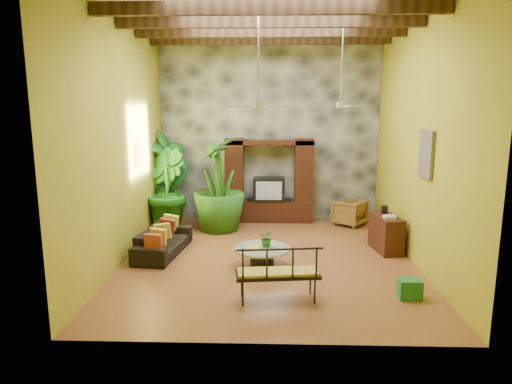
{
  "coord_description": "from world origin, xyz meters",
  "views": [
    {
      "loc": [
        0.04,
        -9.24,
        3.24
      ],
      "look_at": [
        -0.26,
        0.2,
        1.4
      ],
      "focal_mm": 32.0,
      "sensor_mm": 36.0,
      "label": 1
    }
  ],
  "objects_px": {
    "side_console": "(386,233)",
    "green_bin": "(410,289)",
    "ceiling_fan_front": "(258,95)",
    "tall_plant_a": "(170,178)",
    "iron_bench": "(278,271)",
    "tall_plant_c": "(218,184)",
    "ceiling_fan_back": "(341,96)",
    "sofa": "(163,241)",
    "wicker_armchair": "(349,212)",
    "tall_plant_b": "(165,190)",
    "entertainment_center": "(269,187)",
    "coffee_table": "(262,255)"
  },
  "relations": [
    {
      "from": "ceiling_fan_back",
      "to": "iron_bench",
      "type": "xyz_separation_m",
      "value": [
        -1.43,
        -3.35,
        -2.86
      ]
    },
    {
      "from": "ceiling_fan_back",
      "to": "wicker_armchair",
      "type": "distance_m",
      "value": 3.5
    },
    {
      "from": "tall_plant_a",
      "to": "sofa",
      "type": "bearing_deg",
      "value": -81.89
    },
    {
      "from": "sofa",
      "to": "side_console",
      "type": "bearing_deg",
      "value": -79.14
    },
    {
      "from": "ceiling_fan_back",
      "to": "green_bin",
      "type": "bearing_deg",
      "value": -75.51
    },
    {
      "from": "ceiling_fan_back",
      "to": "sofa",
      "type": "height_order",
      "value": "ceiling_fan_back"
    },
    {
      "from": "entertainment_center",
      "to": "tall_plant_a",
      "type": "relative_size",
      "value": 0.95
    },
    {
      "from": "ceiling_fan_front",
      "to": "iron_bench",
      "type": "relative_size",
      "value": 1.3
    },
    {
      "from": "sofa",
      "to": "tall_plant_c",
      "type": "distance_m",
      "value": 2.36
    },
    {
      "from": "side_console",
      "to": "green_bin",
      "type": "relative_size",
      "value": 2.65
    },
    {
      "from": "tall_plant_a",
      "to": "tall_plant_c",
      "type": "xyz_separation_m",
      "value": [
        1.36,
        -0.55,
        -0.04
      ]
    },
    {
      "from": "sofa",
      "to": "ceiling_fan_front",
      "type": "bearing_deg",
      "value": -100.52
    },
    {
      "from": "tall_plant_a",
      "to": "ceiling_fan_back",
      "type": "bearing_deg",
      "value": -19.57
    },
    {
      "from": "iron_bench",
      "to": "ceiling_fan_back",
      "type": "bearing_deg",
      "value": 60.37
    },
    {
      "from": "tall_plant_c",
      "to": "coffee_table",
      "type": "height_order",
      "value": "tall_plant_c"
    },
    {
      "from": "tall_plant_a",
      "to": "iron_bench",
      "type": "xyz_separation_m",
      "value": [
        2.82,
        -4.86,
        -0.72
      ]
    },
    {
      "from": "sofa",
      "to": "tall_plant_a",
      "type": "height_order",
      "value": "tall_plant_a"
    },
    {
      "from": "wicker_armchair",
      "to": "tall_plant_c",
      "type": "bearing_deg",
      "value": -41.12
    },
    {
      "from": "ceiling_fan_back",
      "to": "green_bin",
      "type": "distance_m",
      "value": 4.57
    },
    {
      "from": "sofa",
      "to": "tall_plant_b",
      "type": "xyz_separation_m",
      "value": [
        -0.35,
        1.83,
        0.78
      ]
    },
    {
      "from": "entertainment_center",
      "to": "wicker_armchair",
      "type": "height_order",
      "value": "entertainment_center"
    },
    {
      "from": "entertainment_center",
      "to": "sofa",
      "type": "height_order",
      "value": "entertainment_center"
    },
    {
      "from": "tall_plant_b",
      "to": "green_bin",
      "type": "bearing_deg",
      "value": -38.34
    },
    {
      "from": "tall_plant_c",
      "to": "side_console",
      "type": "relative_size",
      "value": 2.45
    },
    {
      "from": "ceiling_fan_back",
      "to": "coffee_table",
      "type": "height_order",
      "value": "ceiling_fan_back"
    },
    {
      "from": "ceiling_fan_back",
      "to": "iron_bench",
      "type": "height_order",
      "value": "ceiling_fan_back"
    },
    {
      "from": "entertainment_center",
      "to": "ceiling_fan_front",
      "type": "height_order",
      "value": "ceiling_fan_front"
    },
    {
      "from": "tall_plant_b",
      "to": "tall_plant_a",
      "type": "bearing_deg",
      "value": 90.0
    },
    {
      "from": "entertainment_center",
      "to": "coffee_table",
      "type": "height_order",
      "value": "entertainment_center"
    },
    {
      "from": "entertainment_center",
      "to": "green_bin",
      "type": "relative_size",
      "value": 6.38
    },
    {
      "from": "iron_bench",
      "to": "coffee_table",
      "type": "bearing_deg",
      "value": 93.52
    },
    {
      "from": "entertainment_center",
      "to": "tall_plant_a",
      "type": "height_order",
      "value": "tall_plant_a"
    },
    {
      "from": "coffee_table",
      "to": "green_bin",
      "type": "height_order",
      "value": "coffee_table"
    },
    {
      "from": "ceiling_fan_back",
      "to": "tall_plant_a",
      "type": "relative_size",
      "value": 0.73
    },
    {
      "from": "sofa",
      "to": "side_console",
      "type": "height_order",
      "value": "side_console"
    },
    {
      "from": "tall_plant_a",
      "to": "iron_bench",
      "type": "relative_size",
      "value": 1.77
    },
    {
      "from": "wicker_armchair",
      "to": "iron_bench",
      "type": "xyz_separation_m",
      "value": [
        -2.01,
        -4.95,
        0.2
      ]
    },
    {
      "from": "ceiling_fan_front",
      "to": "side_console",
      "type": "xyz_separation_m",
      "value": [
        2.81,
        1.0,
        -3.0
      ]
    },
    {
      "from": "sofa",
      "to": "green_bin",
      "type": "xyz_separation_m",
      "value": [
        4.71,
        -2.17,
        -0.12
      ]
    },
    {
      "from": "ceiling_fan_front",
      "to": "side_console",
      "type": "distance_m",
      "value": 4.23
    },
    {
      "from": "side_console",
      "to": "green_bin",
      "type": "xyz_separation_m",
      "value": [
        -0.21,
        -2.52,
        -0.23
      ]
    },
    {
      "from": "wicker_armchair",
      "to": "tall_plant_b",
      "type": "distance_m",
      "value": 4.93
    },
    {
      "from": "sofa",
      "to": "tall_plant_b",
      "type": "bearing_deg",
      "value": 17.66
    },
    {
      "from": "coffee_table",
      "to": "sofa",
      "type": "bearing_deg",
      "value": 160.83
    },
    {
      "from": "ceiling_fan_front",
      "to": "sofa",
      "type": "height_order",
      "value": "ceiling_fan_front"
    },
    {
      "from": "side_console",
      "to": "entertainment_center",
      "type": "bearing_deg",
      "value": 127.39
    },
    {
      "from": "green_bin",
      "to": "tall_plant_c",
      "type": "bearing_deg",
      "value": 132.14
    },
    {
      "from": "ceiling_fan_front",
      "to": "wicker_armchair",
      "type": "relative_size",
      "value": 2.44
    },
    {
      "from": "tall_plant_a",
      "to": "green_bin",
      "type": "relative_size",
      "value": 6.73
    },
    {
      "from": "wicker_armchair",
      "to": "coffee_table",
      "type": "xyz_separation_m",
      "value": [
        -2.3,
        -3.3,
        -0.09
      ]
    }
  ]
}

